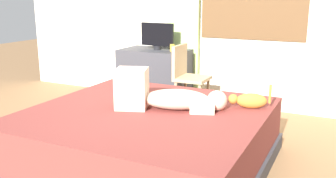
# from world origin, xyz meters

# --- Properties ---
(ground_plane) EXTENTS (16.00, 16.00, 0.00)m
(ground_plane) POSITION_xyz_m (0.00, 0.00, 0.00)
(ground_plane) COLOR olive
(bed) EXTENTS (1.96, 1.87, 0.50)m
(bed) POSITION_xyz_m (0.07, 0.07, 0.25)
(bed) COLOR #38383D
(bed) RESTS_ON ground
(person_lying) EXTENTS (0.93, 0.52, 0.34)m
(person_lying) POSITION_xyz_m (0.19, 0.18, 0.62)
(person_lying) COLOR #CCB299
(person_lying) RESTS_ON bed
(cat) EXTENTS (0.35, 0.19, 0.21)m
(cat) POSITION_xyz_m (0.83, 0.51, 0.57)
(cat) COLOR #C67A2D
(cat) RESTS_ON bed
(desk) EXTENTS (0.90, 0.56, 0.74)m
(desk) POSITION_xyz_m (-0.77, 1.83, 0.37)
(desk) COLOR #38383D
(desk) RESTS_ON ground
(tv_monitor) EXTENTS (0.48, 0.10, 0.35)m
(tv_monitor) POSITION_xyz_m (-0.74, 1.83, 0.92)
(tv_monitor) COLOR black
(tv_monitor) RESTS_ON desk
(cup) EXTENTS (0.06, 0.06, 0.09)m
(cup) POSITION_xyz_m (-0.50, 1.78, 0.79)
(cup) COLOR gold
(cup) RESTS_ON desk
(chair_by_desk) EXTENTS (0.39, 0.39, 0.86)m
(chair_by_desk) POSITION_xyz_m (-0.20, 1.56, 0.51)
(chair_by_desk) COLOR tan
(chair_by_desk) RESTS_ON ground
(curtain_left) EXTENTS (0.44, 0.06, 2.50)m
(curtain_left) POSITION_xyz_m (-0.48, 2.11, 1.25)
(curtain_left) COLOR #ADCC75
(curtain_left) RESTS_ON ground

